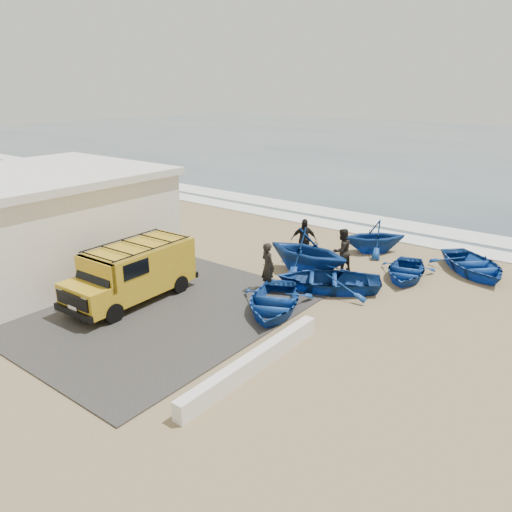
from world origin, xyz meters
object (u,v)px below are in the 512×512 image
Objects in this scene: boat_mid_right at (406,271)px; fisherman_front at (268,267)px; boat_near_left at (273,301)px; boat_near_right at (328,279)px; boat_mid_left at (307,251)px; parapet at (254,362)px; van at (133,271)px; boat_far_right at (474,265)px; building at (40,221)px; fisherman_back at (304,240)px; boat_far_left at (374,236)px; fisherman_middle at (342,251)px.

fisherman_front is (-3.85, -4.54, 0.64)m from boat_mid_right.
boat_near_left is 3.03m from boat_near_right.
parapet is at bearing -156.84° from boat_mid_left.
boat_mid_right is (0.63, 9.57, 0.06)m from parapet.
van is 2.63× the size of fisherman_front.
boat_near_right is 6.72m from boat_far_right.
boat_far_right is (2.72, 11.88, 0.13)m from parapet.
fisherman_back is (8.54, 7.80, -1.16)m from building.
boat_near_right is 2.03× the size of fisherman_back.
fisherman_front is at bearing -54.71° from boat_far_left.
boat_mid_left is at bearing 34.60° from building.
fisherman_front is 3.77m from fisherman_middle.
building is 15.78m from boat_mid_right.
boat_far_left is at bearing -160.39° from fisherman_middle.
boat_mid_right is at bearing 47.51° from van.
fisherman_back reaches higher than boat_far_right.
fisherman_back is at bearing 159.92° from boat_far_right.
fisherman_front is at bearing 105.77° from boat_near_left.
parapet is 12.10m from boat_far_left.
boat_near_left is (10.63, 2.54, -1.77)m from building.
boat_far_right is 5.70m from fisherman_middle.
boat_mid_right is 0.82× the size of boat_far_right.
boat_near_left is 9.52m from boat_far_right.
boat_near_left is at bearing 18.38° from fisherman_middle.
boat_far_right is 9.09m from fisherman_front.
boat_far_right is at bearing 35.56° from building.
boat_near_right is at bearing 33.10° from fisherman_middle.
van is at bearing -175.93° from boat_far_right.
boat_far_left is (-1.95, 11.93, 0.53)m from parapet.
building is 4.80× the size of fisherman_middle.
boat_mid_left is (9.51, 6.56, -1.16)m from building.
building is 11.62m from fisherman_back.
boat_far_left is (-2.57, 2.36, 0.47)m from boat_mid_right.
boat_far_left is at bearing 64.85° from van.
boat_near_right is (0.53, 2.99, 0.03)m from boat_near_left.
boat_near_left is 2.10m from fisherman_front.
van is (-6.60, 1.18, 0.90)m from parapet.
building reaches higher than fisherman_back.
boat_near_left is 6.53m from boat_mid_right.
building reaches higher than fisherman_front.
boat_mid_left is 1.94× the size of fisherman_middle.
boat_far_left is 3.39m from fisherman_middle.
boat_mid_left is at bearing 79.16° from boat_near_left.
van reaches higher than boat_far_left.
boat_near_left is 0.96× the size of boat_far_right.
parapet is 9.59m from boat_mid_right.
building reaches higher than boat_near_left.
fisherman_front reaches higher than boat_mid_right.
fisherman_middle is (10.63, 7.55, -1.18)m from building.
building is 11.61m from boat_mid_left.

